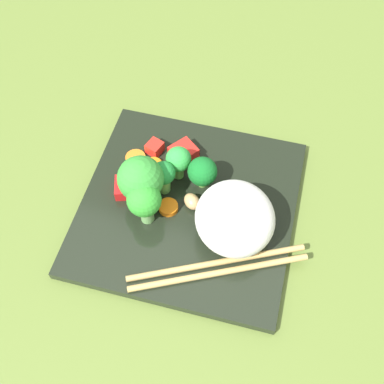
# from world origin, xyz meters

# --- Properties ---
(ground_plane) EXTENTS (1.10, 1.10, 0.02)m
(ground_plane) POSITION_xyz_m (0.00, 0.00, -0.01)
(ground_plane) COLOR #5D7330
(square_plate) EXTENTS (0.27, 0.27, 0.01)m
(square_plate) POSITION_xyz_m (0.00, 0.00, 0.01)
(square_plate) COLOR black
(square_plate) RESTS_ON ground_plane
(rice_mound) EXTENTS (0.13, 0.13, 0.07)m
(rice_mound) POSITION_xyz_m (0.03, 0.06, 0.05)
(rice_mound) COLOR white
(rice_mound) RESTS_ON square_plate
(broccoli_floret_0) EXTENTS (0.03, 0.03, 0.05)m
(broccoli_floret_0) POSITION_xyz_m (-0.02, -0.04, 0.04)
(broccoli_floret_0) COLOR #5EA245
(broccoli_floret_0) RESTS_ON square_plate
(broccoli_floret_1) EXTENTS (0.03, 0.03, 0.05)m
(broccoli_floret_1) POSITION_xyz_m (-0.04, -0.02, 0.04)
(broccoli_floret_1) COLOR #539A3B
(broccoli_floret_1) RESTS_ON square_plate
(broccoli_floret_2) EXTENTS (0.04, 0.04, 0.06)m
(broccoli_floret_2) POSITION_xyz_m (0.03, -0.05, 0.05)
(broccoli_floret_2) COLOR #669E55
(broccoli_floret_2) RESTS_ON square_plate
(broccoli_floret_3) EXTENTS (0.06, 0.06, 0.07)m
(broccoli_floret_3) POSITION_xyz_m (0.01, -0.06, 0.06)
(broccoli_floret_3) COLOR #67AF53
(broccoli_floret_3) RESTS_ON square_plate
(broccoli_floret_4) EXTENTS (0.04, 0.04, 0.05)m
(broccoli_floret_4) POSITION_xyz_m (-0.03, 0.01, 0.04)
(broccoli_floret_4) COLOR #77BB4D
(broccoli_floret_4) RESTS_ON square_plate
(carrot_slice_0) EXTENTS (0.03, 0.03, 0.00)m
(carrot_slice_0) POSITION_xyz_m (-0.05, -0.09, 0.01)
(carrot_slice_0) COLOR orange
(carrot_slice_0) RESTS_ON square_plate
(carrot_slice_1) EXTENTS (0.02, 0.02, 0.01)m
(carrot_slice_1) POSITION_xyz_m (-0.05, -0.06, 0.02)
(carrot_slice_1) COLOR orange
(carrot_slice_1) RESTS_ON square_plate
(carrot_slice_2) EXTENTS (0.03, 0.03, 0.01)m
(carrot_slice_2) POSITION_xyz_m (0.01, -0.02, 0.02)
(carrot_slice_2) COLOR orange
(carrot_slice_2) RESTS_ON square_plate
(pepper_chunk_0) EXTENTS (0.04, 0.04, 0.02)m
(pepper_chunk_0) POSITION_xyz_m (-0.07, -0.03, 0.02)
(pepper_chunk_0) COLOR red
(pepper_chunk_0) RESTS_ON square_plate
(pepper_chunk_1) EXTENTS (0.03, 0.02, 0.02)m
(pepper_chunk_1) POSITION_xyz_m (-0.07, -0.07, 0.02)
(pepper_chunk_1) COLOR red
(pepper_chunk_1) RESTS_ON square_plate
(pepper_chunk_2) EXTENTS (0.04, 0.04, 0.02)m
(pepper_chunk_2) POSITION_xyz_m (-0.00, -0.08, 0.02)
(pepper_chunk_2) COLOR red
(pepper_chunk_2) RESTS_ON square_plate
(chicken_piece_0) EXTENTS (0.04, 0.04, 0.02)m
(chicken_piece_0) POSITION_xyz_m (-0.02, -0.06, 0.02)
(chicken_piece_0) COLOR tan
(chicken_piece_0) RESTS_ON square_plate
(chicken_piece_1) EXTENTS (0.03, 0.03, 0.02)m
(chicken_piece_1) POSITION_xyz_m (-0.00, 0.01, 0.02)
(chicken_piece_1) COLOR tan
(chicken_piece_1) RESTS_ON square_plate
(chopstick_pair) EXTENTS (0.11, 0.20, 0.01)m
(chopstick_pair) POSITION_xyz_m (0.08, 0.06, 0.02)
(chopstick_pair) COLOR tan
(chopstick_pair) RESTS_ON square_plate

